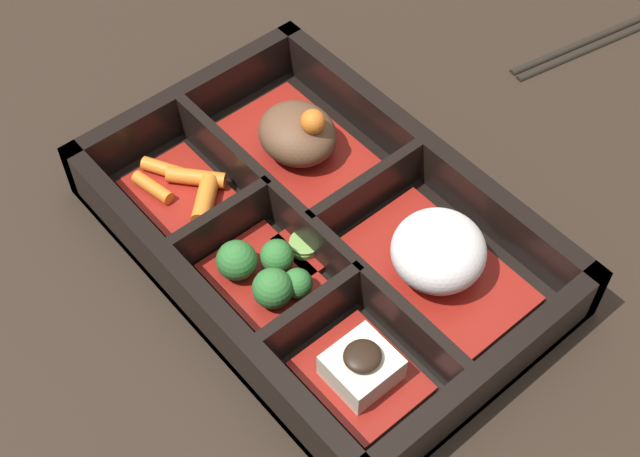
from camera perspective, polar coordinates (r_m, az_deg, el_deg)
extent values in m
plane|color=black|center=(0.65, 0.00, -1.33)|extent=(3.00, 3.00, 0.00)
cube|color=black|center=(0.65, 0.00, -1.07)|extent=(0.33, 0.22, 0.01)
cube|color=black|center=(0.60, -7.52, -5.10)|extent=(0.33, 0.01, 0.05)
cube|color=black|center=(0.68, 6.62, 4.45)|extent=(0.33, 0.01, 0.05)
cube|color=black|center=(0.72, -8.33, 7.65)|extent=(0.01, 0.22, 0.05)
cube|color=black|center=(0.58, 10.47, -9.62)|extent=(0.01, 0.22, 0.05)
cube|color=black|center=(0.63, -0.74, -0.53)|extent=(0.30, 0.01, 0.05)
cube|color=black|center=(0.64, -6.23, -0.11)|extent=(0.01, 0.09, 0.05)
cube|color=black|center=(0.59, -0.56, -5.85)|extent=(0.01, 0.09, 0.05)
cube|color=black|center=(0.65, 2.85, 1.91)|extent=(0.01, 0.11, 0.05)
cube|color=maroon|center=(0.70, -1.42, 4.88)|extent=(0.13, 0.08, 0.01)
ellipsoid|color=brown|center=(0.68, -1.46, 6.09)|extent=(0.06, 0.06, 0.04)
sphere|color=#D1661E|center=(0.66, -0.45, 6.86)|extent=(0.02, 0.02, 0.02)
cube|color=maroon|center=(0.63, 7.34, -2.87)|extent=(0.13, 0.08, 0.01)
ellipsoid|color=silver|center=(0.61, 7.59, -1.44)|extent=(0.07, 0.07, 0.05)
cube|color=maroon|center=(0.68, -8.77, 2.04)|extent=(0.09, 0.06, 0.01)
cylinder|color=orange|center=(0.67, -7.93, 3.26)|extent=(0.04, 0.04, 0.01)
cylinder|color=orange|center=(0.68, -9.60, 3.68)|extent=(0.04, 0.03, 0.01)
cylinder|color=orange|center=(0.67, -10.67, 2.60)|extent=(0.04, 0.02, 0.01)
cylinder|color=orange|center=(0.66, -7.36, 1.83)|extent=(0.04, 0.04, 0.01)
cube|color=maroon|center=(0.62, -3.38, -3.45)|extent=(0.08, 0.06, 0.01)
sphere|color=#2D6B2D|center=(0.60, -3.04, -3.84)|extent=(0.03, 0.03, 0.03)
sphere|color=#2D6B2D|center=(0.62, -2.77, -1.76)|extent=(0.02, 0.02, 0.02)
sphere|color=#2D6B2D|center=(0.61, -5.36, -2.04)|extent=(0.03, 0.03, 0.03)
sphere|color=#2D6B2D|center=(0.60, -1.45, -3.52)|extent=(0.02, 0.02, 0.02)
cube|color=maroon|center=(0.58, 2.63, -9.48)|extent=(0.08, 0.06, 0.01)
cube|color=beige|center=(0.57, 2.68, -8.87)|extent=(0.04, 0.04, 0.02)
ellipsoid|color=black|center=(0.56, 2.74, -8.15)|extent=(0.02, 0.02, 0.01)
cube|color=maroon|center=(0.64, -0.73, -1.18)|extent=(0.04, 0.04, 0.01)
cylinder|color=#75A84C|center=(0.64, -1.29, -0.90)|extent=(0.02, 0.02, 0.00)
cylinder|color=#75A84C|center=(0.63, -1.24, -0.73)|extent=(0.02, 0.02, 0.01)
cylinder|color=black|center=(0.86, 18.09, 12.03)|extent=(0.05, 0.22, 0.01)
cylinder|color=black|center=(0.85, 18.49, 11.66)|extent=(0.05, 0.22, 0.01)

